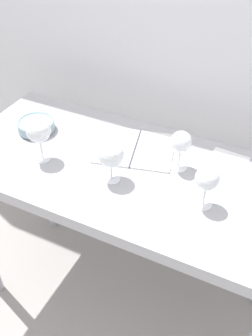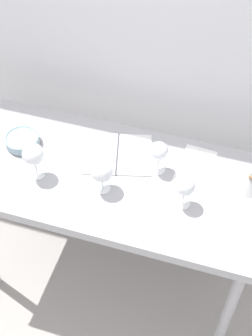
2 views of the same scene
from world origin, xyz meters
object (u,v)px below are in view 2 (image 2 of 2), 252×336
(tasting_sheet_upper, at_px, (195,168))
(decanter_funnel, at_px, (249,182))
(wine_glass_far_right, at_px, (159,152))
(open_notebook, at_px, (117,154))
(tasting_bowl, at_px, (22,140))
(wine_glass_near_center, at_px, (102,171))
(wine_glass_near_right, at_px, (185,186))
(wine_glass_near_left, at_px, (33,155))

(tasting_sheet_upper, relative_size, decanter_funnel, 2.17)
(wine_glass_far_right, height_order, open_notebook, wine_glass_far_right)
(tasting_bowl, bearing_deg, tasting_sheet_upper, 6.41)
(wine_glass_near_center, height_order, open_notebook, wine_glass_near_center)
(wine_glass_near_center, distance_m, open_notebook, 0.24)
(wine_glass_far_right, distance_m, wine_glass_near_center, 0.27)
(wine_glass_near_center, relative_size, tasting_sheet_upper, 0.64)
(decanter_funnel, bearing_deg, wine_glass_near_right, -146.39)
(wine_glass_near_center, distance_m, tasting_bowl, 0.48)
(wine_glass_near_center, height_order, tasting_bowl, wine_glass_near_center)
(wine_glass_far_right, xyz_separation_m, tasting_sheet_upper, (0.16, 0.06, -0.12))
(wine_glass_near_right, distance_m, wine_glass_far_right, 0.22)
(wine_glass_far_right, xyz_separation_m, decanter_funnel, (0.40, 0.01, -0.08))
(wine_glass_near_right, relative_size, tasting_bowl, 1.02)
(tasting_bowl, bearing_deg, wine_glass_near_center, -17.65)
(decanter_funnel, bearing_deg, wine_glass_far_right, -178.13)
(open_notebook, relative_size, tasting_bowl, 2.26)
(tasting_bowl, relative_size, decanter_funnel, 1.33)
(wine_glass_near_center, bearing_deg, wine_glass_far_right, 41.23)
(tasting_bowl, distance_m, decanter_funnel, 1.05)
(wine_glass_near_right, height_order, wine_glass_far_right, same)
(wine_glass_near_left, height_order, open_notebook, wine_glass_near_left)
(wine_glass_near_left, bearing_deg, decanter_funnel, 12.58)
(wine_glass_near_left, height_order, tasting_sheet_upper, wine_glass_near_left)
(wine_glass_near_right, distance_m, open_notebook, 0.42)
(decanter_funnel, bearing_deg, open_notebook, 178.04)
(wine_glass_near_left, bearing_deg, wine_glass_near_right, 2.99)
(wine_glass_near_right, relative_size, wine_glass_near_center, 0.98)
(wine_glass_far_right, bearing_deg, open_notebook, 170.44)
(wine_glass_far_right, distance_m, wine_glass_near_left, 0.54)
(wine_glass_far_right, xyz_separation_m, wine_glass_near_center, (-0.20, -0.18, -0.00))
(wine_glass_near_right, relative_size, wine_glass_near_left, 0.89)
(wine_glass_far_right, relative_size, decanter_funnel, 1.36)
(wine_glass_near_center, xyz_separation_m, tasting_bowl, (-0.45, 0.14, -0.09))
(wine_glass_near_right, relative_size, tasting_sheet_upper, 0.63)
(open_notebook, bearing_deg, tasting_sheet_upper, -10.89)
(wine_glass_near_center, xyz_separation_m, tasting_sheet_upper, (0.36, 0.23, -0.11))
(wine_glass_near_right, height_order, wine_glass_near_left, wine_glass_near_left)
(open_notebook, bearing_deg, decanter_funnel, -16.41)
(wine_glass_near_right, bearing_deg, wine_glass_near_center, -176.55)
(wine_glass_near_right, bearing_deg, tasting_sheet_upper, 87.67)
(wine_glass_near_right, xyz_separation_m, tasting_bowl, (-0.80, 0.12, -0.09))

